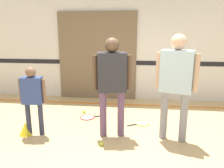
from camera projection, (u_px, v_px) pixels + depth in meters
The scene contains 12 objects.
ground_plane at pixel (124, 142), 3.78m from camera, with size 16.00×16.00×0.00m, color tan.
wall_back at pixel (130, 41), 5.87m from camera, with size 16.00×0.07×3.20m.
wall_panel at pixel (97, 56), 6.00m from camera, with size 2.14×0.05×2.38m.
floor_stripe at pixel (128, 105), 5.68m from camera, with size 14.40×0.10×0.01m.
person_instructor at pixel (112, 77), 3.76m from camera, with size 0.66×0.34×1.76m.
person_student_left at pixel (33, 94), 3.87m from camera, with size 0.48×0.23×1.26m.
person_student_right at pixel (176, 77), 3.60m from camera, with size 0.67×0.42×1.82m.
racket_spare_on_floor at pixel (88, 117), 4.83m from camera, with size 0.57×0.41×0.03m.
racket_second_spare at pixel (141, 123), 4.50m from camera, with size 0.49×0.38×0.03m.
tennis_ball_near_instructor at pixel (102, 144), 3.64m from camera, with size 0.07×0.07×0.07m, color #CCE038.
tennis_ball_by_spare_racket at pixel (84, 112), 5.09m from camera, with size 0.07×0.07×0.07m, color #CCE038.
training_cone at pixel (26, 129), 4.02m from camera, with size 0.23×0.23×0.24m.
Camera 1 is at (0.19, -3.44, 1.86)m, focal length 35.00 mm.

